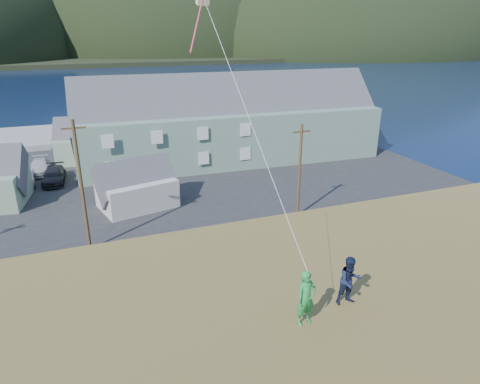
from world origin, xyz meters
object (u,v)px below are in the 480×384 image
(shed_white, at_px, (136,186))
(kite_flyer_navy, at_px, (350,281))
(wharf, at_px, (58,136))
(kite_flyer_green, at_px, (306,298))
(lodge, at_px, (230,121))
(shed_palegreen_far, at_px, (97,140))

(shed_white, distance_m, kite_flyer_navy, 28.78)
(wharf, distance_m, kite_flyer_navy, 60.76)
(kite_flyer_green, xyz_separation_m, kite_flyer_navy, (1.80, 0.40, -0.06))
(wharf, xyz_separation_m, shed_white, (7.40, -31.36, 1.68))
(kite_flyer_green, bearing_deg, wharf, 89.46)
(lodge, relative_size, kite_flyer_green, 21.07)
(kite_flyer_green, relative_size, kite_flyer_navy, 1.07)
(lodge, xyz_separation_m, kite_flyer_green, (-11.88, -40.11, 3.12))
(shed_white, xyz_separation_m, kite_flyer_navy, (3.20, -27.99, 5.89))
(shed_white, height_order, kite_flyer_green, kite_flyer_green)
(shed_palegreen_far, xyz_separation_m, kite_flyer_navy, (5.53, -45.34, 5.47))
(shed_palegreen_far, bearing_deg, wharf, 120.17)
(lodge, distance_m, shed_palegreen_far, 16.77)
(lodge, relative_size, shed_white, 4.76)
(lodge, bearing_deg, kite_flyer_navy, -101.99)
(wharf, distance_m, lodge, 28.87)
(wharf, relative_size, shed_white, 3.33)
(shed_white, distance_m, kite_flyer_green, 29.04)
(lodge, height_order, shed_white, lodge)
(wharf, xyz_separation_m, shed_palegreen_far, (5.07, -14.00, 2.10))
(lodge, relative_size, shed_palegreen_far, 3.46)
(shed_white, distance_m, shed_palegreen_far, 17.52)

